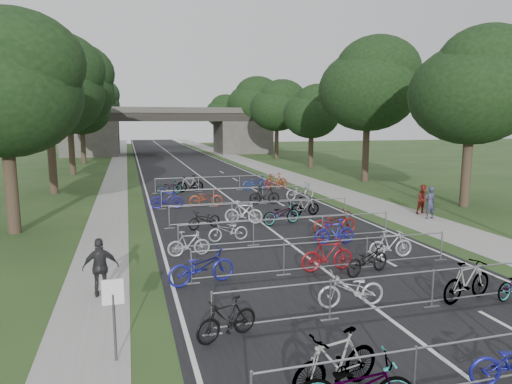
% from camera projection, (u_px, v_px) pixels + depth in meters
% --- Properties ---
extents(road, '(11.00, 140.00, 0.01)m').
position_uv_depth(road, '(182.00, 162.00, 56.30)').
color(road, black).
rests_on(road, ground).
extents(sidewalk_right, '(3.00, 140.00, 0.01)m').
position_uv_depth(sidewalk_right, '(244.00, 161.00, 58.45)').
color(sidewalk_right, gray).
rests_on(sidewalk_right, ground).
extents(sidewalk_left, '(2.00, 140.00, 0.01)m').
position_uv_depth(sidewalk_left, '(118.00, 164.00, 54.29)').
color(sidewalk_left, gray).
rests_on(sidewalk_left, ground).
extents(lane_markings, '(0.12, 140.00, 0.00)m').
position_uv_depth(lane_markings, '(182.00, 162.00, 56.30)').
color(lane_markings, silver).
rests_on(lane_markings, ground).
extents(overpass_bridge, '(31.00, 8.00, 7.05)m').
position_uv_depth(overpass_bridge, '(170.00, 131.00, 70.02)').
color(overpass_bridge, '#403E39').
rests_on(overpass_bridge, ground).
extents(park_sign, '(0.45, 0.06, 1.83)m').
position_uv_depth(park_sign, '(113.00, 305.00, 9.59)').
color(park_sign, '#4C4C51').
rests_on(park_sign, ground).
extents(tree_left_0, '(6.72, 6.72, 10.25)m').
position_uv_depth(tree_left_0, '(5.00, 88.00, 19.85)').
color(tree_left_0, '#33261C').
rests_on(tree_left_0, ground).
extents(tree_right_0, '(7.17, 7.17, 10.93)m').
position_uv_depth(tree_right_0, '(475.00, 89.00, 26.34)').
color(tree_right_0, '#33261C').
rests_on(tree_right_0, ground).
extents(tree_left_1, '(7.56, 7.56, 11.53)m').
position_uv_depth(tree_left_1, '(49.00, 88.00, 31.13)').
color(tree_left_1, '#33261C').
rests_on(tree_left_1, ground).
extents(tree_right_1, '(8.18, 8.18, 12.47)m').
position_uv_depth(tree_right_1, '(370.00, 86.00, 37.60)').
color(tree_right_1, '#33261C').
rests_on(tree_right_1, ground).
extents(tree_left_2, '(8.40, 8.40, 12.81)m').
position_uv_depth(tree_left_2, '(69.00, 88.00, 42.42)').
color(tree_left_2, '#33261C').
rests_on(tree_left_2, ground).
extents(tree_right_2, '(6.16, 6.16, 9.39)m').
position_uv_depth(tree_right_2, '(313.00, 113.00, 49.31)').
color(tree_right_2, '#33261C').
rests_on(tree_right_2, ground).
extents(tree_left_3, '(6.72, 6.72, 10.25)m').
position_uv_depth(tree_left_3, '(82.00, 109.00, 54.08)').
color(tree_left_3, '#33261C').
rests_on(tree_left_3, ground).
extents(tree_right_3, '(7.17, 7.17, 10.93)m').
position_uv_depth(tree_right_3, '(278.00, 107.00, 60.57)').
color(tree_right_3, '#33261C').
rests_on(tree_right_3, ground).
extents(tree_left_4, '(7.56, 7.56, 11.53)m').
position_uv_depth(tree_left_4, '(89.00, 105.00, 65.36)').
color(tree_left_4, '#33261C').
rests_on(tree_left_4, ground).
extents(tree_right_4, '(8.18, 8.18, 12.47)m').
position_uv_depth(tree_right_4, '(254.00, 103.00, 71.83)').
color(tree_right_4, '#33261C').
rests_on(tree_right_4, ground).
extents(tree_left_5, '(8.40, 8.40, 12.81)m').
position_uv_depth(tree_left_5, '(95.00, 103.00, 76.65)').
color(tree_left_5, '#33261C').
rests_on(tree_left_5, ground).
extents(tree_right_5, '(6.16, 6.16, 9.39)m').
position_uv_depth(tree_right_5, '(236.00, 116.00, 83.55)').
color(tree_right_5, '#33261C').
rests_on(tree_right_5, ground).
extents(tree_left_6, '(6.72, 6.72, 10.25)m').
position_uv_depth(tree_left_6, '(99.00, 113.00, 88.31)').
color(tree_left_6, '#33261C').
rests_on(tree_left_6, ground).
extents(tree_right_6, '(7.17, 7.17, 10.93)m').
position_uv_depth(tree_right_6, '(223.00, 112.00, 94.81)').
color(tree_right_6, '#33261C').
rests_on(tree_right_6, ground).
extents(barrier_row_0, '(9.70, 0.08, 1.10)m').
position_uv_depth(barrier_row_0, '(484.00, 363.00, 8.67)').
color(barrier_row_0, '#919498').
rests_on(barrier_row_0, ground).
extents(barrier_row_1, '(9.70, 0.08, 1.10)m').
position_uv_depth(barrier_row_1, '(383.00, 294.00, 12.10)').
color(barrier_row_1, '#919498').
rests_on(barrier_row_1, ground).
extents(barrier_row_2, '(9.70, 0.08, 1.10)m').
position_uv_depth(barrier_row_2, '(326.00, 256.00, 15.52)').
color(barrier_row_2, '#919498').
rests_on(barrier_row_2, ground).
extents(barrier_row_3, '(9.70, 0.08, 1.10)m').
position_uv_depth(barrier_row_3, '(289.00, 230.00, 19.13)').
color(barrier_row_3, '#919498').
rests_on(barrier_row_3, ground).
extents(barrier_row_4, '(9.70, 0.08, 1.10)m').
position_uv_depth(barrier_row_4, '(262.00, 212.00, 22.94)').
color(barrier_row_4, '#919498').
rests_on(barrier_row_4, ground).
extents(barrier_row_5, '(9.70, 0.08, 1.10)m').
position_uv_depth(barrier_row_5, '(238.00, 196.00, 27.69)').
color(barrier_row_5, '#919498').
rests_on(barrier_row_5, ground).
extents(barrier_row_6, '(9.70, 0.08, 1.10)m').
position_uv_depth(barrier_row_6, '(219.00, 183.00, 33.40)').
color(barrier_row_6, '#919498').
rests_on(barrier_row_6, ground).
extents(bike_1, '(2.07, 1.00, 1.20)m').
position_uv_depth(bike_1, '(336.00, 362.00, 8.60)').
color(bike_1, '#919498').
rests_on(bike_1, ground).
extents(bike_4, '(1.71, 1.01, 0.99)m').
position_uv_depth(bike_4, '(227.00, 319.00, 10.68)').
color(bike_4, black).
rests_on(bike_4, ground).
extents(bike_5, '(1.96, 0.80, 1.01)m').
position_uv_depth(bike_5, '(351.00, 290.00, 12.53)').
color(bike_5, '#AFAEB6').
rests_on(bike_5, ground).
extents(bike_6, '(2.04, 1.00, 1.18)m').
position_uv_depth(bike_6, '(467.00, 281.00, 12.93)').
color(bike_6, '#919498').
rests_on(bike_6, ground).
extents(bike_8, '(2.27, 1.14, 1.14)m').
position_uv_depth(bike_8, '(201.00, 267.00, 14.29)').
color(bike_8, navy).
rests_on(bike_8, ground).
extents(bike_9, '(1.92, 0.55, 1.15)m').
position_uv_depth(bike_9, '(327.00, 255.00, 15.53)').
color(bike_9, maroon).
rests_on(bike_9, ground).
extents(bike_10, '(2.04, 1.29, 1.01)m').
position_uv_depth(bike_10, '(367.00, 260.00, 15.22)').
color(bike_10, black).
rests_on(bike_10, ground).
extents(bike_11, '(1.76, 0.64, 1.03)m').
position_uv_depth(bike_11, '(391.00, 244.00, 17.06)').
color(bike_11, silver).
rests_on(bike_11, ground).
extents(bike_12, '(1.63, 0.47, 0.98)m').
position_uv_depth(bike_12, '(189.00, 244.00, 17.26)').
color(bike_12, '#A5A5AD').
rests_on(bike_12, ground).
extents(bike_13, '(1.78, 0.75, 0.91)m').
position_uv_depth(bike_13, '(228.00, 231.00, 19.44)').
color(bike_13, '#A5A5AD').
rests_on(bike_13, ground).
extents(bike_14, '(1.76, 0.52, 1.05)m').
position_uv_depth(bike_14, '(334.00, 232.00, 18.91)').
color(bike_14, navy).
rests_on(bike_14, ground).
extents(bike_15, '(2.13, 0.81, 1.10)m').
position_uv_depth(bike_15, '(334.00, 222.00, 20.59)').
color(bike_15, maroon).
rests_on(bike_15, ground).
extents(bike_16, '(1.82, 1.21, 0.90)m').
position_uv_depth(bike_16, '(204.00, 219.00, 21.68)').
color(bike_16, black).
rests_on(bike_16, ground).
extents(bike_17, '(1.98, 1.20, 1.15)m').
position_uv_depth(bike_17, '(243.00, 212.00, 22.70)').
color(bike_17, '#B5B4BC').
rests_on(bike_17, ground).
extents(bike_18, '(2.17, 1.17, 1.08)m').
position_uv_depth(bike_18, '(281.00, 214.00, 22.55)').
color(bike_18, '#919498').
rests_on(bike_18, ground).
extents(bike_19, '(1.79, 0.74, 1.04)m').
position_uv_depth(bike_19, '(305.00, 207.00, 24.56)').
color(bike_19, '#919498').
rests_on(bike_19, ground).
extents(bike_20, '(1.96, 0.75, 1.15)m').
position_uv_depth(bike_20, '(167.00, 199.00, 26.57)').
color(bike_20, navy).
rests_on(bike_20, ground).
extents(bike_21, '(2.07, 0.93, 1.05)m').
position_uv_depth(bike_21, '(206.00, 198.00, 27.34)').
color(bike_21, maroon).
rests_on(bike_21, ground).
extents(bike_22, '(1.94, 0.82, 1.13)m').
position_uv_depth(bike_22, '(265.00, 195.00, 28.04)').
color(bike_22, black).
rests_on(bike_22, ground).
extents(bike_23, '(2.20, 1.17, 1.10)m').
position_uv_depth(bike_23, '(300.00, 191.00, 29.59)').
color(bike_23, '#A0A1A8').
rests_on(bike_23, ground).
extents(bike_24, '(1.89, 0.97, 0.95)m').
position_uv_depth(bike_24, '(169.00, 187.00, 32.00)').
color(bike_24, '#919498').
rests_on(bike_24, ground).
extents(bike_25, '(2.02, 0.78, 1.19)m').
position_uv_depth(bike_25, '(190.00, 184.00, 32.79)').
color(bike_25, '#919498').
rests_on(bike_25, ground).
extents(bike_26, '(2.13, 1.01, 1.08)m').
position_uv_depth(bike_26, '(255.00, 183.00, 33.83)').
color(bike_26, '#1C379D').
rests_on(bike_26, ground).
extents(bike_27, '(2.05, 0.88, 1.20)m').
position_uv_depth(bike_27, '(275.00, 181.00, 34.44)').
color(bike_27, maroon).
rests_on(bike_27, ground).
extents(pedestrian_a, '(0.63, 0.42, 1.72)m').
position_uv_depth(pedestrian_a, '(430.00, 203.00, 23.82)').
color(pedestrian_a, '#2C2D42').
rests_on(pedestrian_a, ground).
extents(pedestrian_b, '(0.81, 0.65, 1.63)m').
position_uv_depth(pedestrian_b, '(424.00, 199.00, 25.07)').
color(pedestrian_b, maroon).
rests_on(pedestrian_b, ground).
extents(pedestrian_c, '(1.04, 0.48, 1.73)m').
position_uv_depth(pedestrian_c, '(101.00, 267.00, 13.29)').
color(pedestrian_c, '#272629').
rests_on(pedestrian_c, ground).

